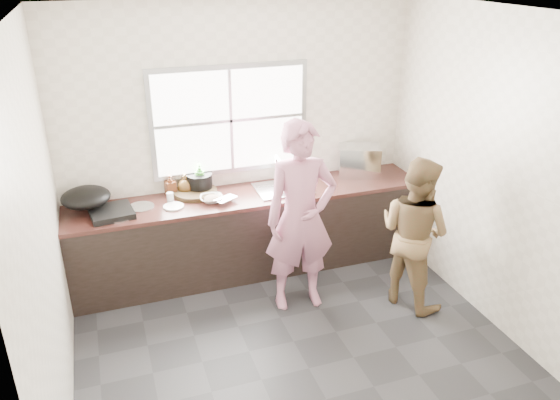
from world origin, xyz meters
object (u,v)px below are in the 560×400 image
object	(u,v)px
bowl_mince	(211,199)
pot_lid_left	(119,217)
burner	(112,213)
dish_rack	(359,161)
person_side	(414,232)
bowl_crabs	(298,186)
glass_jar	(170,197)
black_pot	(200,183)
pot_lid_right	(141,207)
plate_food	(174,206)
bottle_green	(200,177)
bottle_brown_short	(185,184)
wok	(86,197)
cutting_board	(195,192)
bottle_brown_tall	(170,186)
woman	(301,224)
bowl_held	(288,189)

from	to	relation	value
bowl_mince	pot_lid_left	size ratio (longest dim) A/B	0.86
burner	dish_rack	xyz separation A→B (m)	(2.60, 0.18, 0.14)
person_side	pot_lid_left	xyz separation A→B (m)	(-2.54, 0.92, 0.14)
person_side	bowl_mince	distance (m)	1.94
bowl_crabs	glass_jar	xyz separation A→B (m)	(-1.29, 0.10, 0.02)
black_pot	pot_lid_right	bearing A→B (deg)	-161.48
plate_food	dish_rack	world-z (taller)	dish_rack
burner	pot_lid_right	distance (m)	0.29
bowl_mince	bottle_green	bearing A→B (deg)	99.49
bowl_crabs	bottle_brown_short	bearing A→B (deg)	166.67
wok	burner	bearing A→B (deg)	-37.48
bottle_green	glass_jar	distance (m)	0.38
bottle_brown_short	glass_jar	xyz separation A→B (m)	(-0.18, -0.17, -0.05)
cutting_board	pot_lid_left	bearing A→B (deg)	-158.91
cutting_board	dish_rack	world-z (taller)	dish_rack
cutting_board	bottle_brown_tall	xyz separation A→B (m)	(-0.23, 0.06, 0.08)
woman	pot_lid_left	size ratio (longest dim) A/B	6.44
woman	dish_rack	xyz separation A→B (m)	(1.00, 0.86, 0.19)
woman	plate_food	distance (m)	1.23
cutting_board	glass_jar	size ratio (longest dim) A/B	4.60
glass_jar	bowl_mince	bearing A→B (deg)	-17.81
plate_food	glass_jar	xyz separation A→B (m)	(-0.01, 0.13, 0.04)
pot_lid_left	glass_jar	bearing A→B (deg)	20.87
bowl_held	wok	xyz separation A→B (m)	(-1.92, 0.19, 0.11)
woman	burner	bearing A→B (deg)	161.39
woman	person_side	xyz separation A→B (m)	(1.00, -0.30, -0.11)
bowl_held	woman	bearing A→B (deg)	-99.49
bottle_green	dish_rack	world-z (taller)	dish_rack
dish_rack	cutting_board	bearing A→B (deg)	-160.96
plate_food	pot_lid_left	bearing A→B (deg)	-173.78
person_side	bowl_crabs	bearing A→B (deg)	12.94
pot_lid_left	person_side	bearing A→B (deg)	-19.92
burner	pot_lid_right	xyz separation A→B (m)	(0.27, 0.09, -0.02)
bowl_held	bowl_crabs	bearing A→B (deg)	23.73
bowl_crabs	pot_lid_right	size ratio (longest dim) A/B	0.72
woman	bottle_brown_short	size ratio (longest dim) A/B	8.96
bowl_held	bottle_green	distance (m)	0.89
bowl_crabs	dish_rack	world-z (taller)	dish_rack
woman	bowl_crabs	bearing A→B (deg)	75.75
pot_lid_left	bottle_brown_tall	bearing A→B (deg)	33.94
cutting_board	black_pot	size ratio (longest dim) A/B	1.70
bottle_green	bowl_mince	bearing A→B (deg)	-80.51
bowl_crabs	burner	xyz separation A→B (m)	(-1.84, -0.03, 0.00)
glass_jar	pot_lid_left	size ratio (longest dim) A/B	0.37
bowl_crabs	pot_lid_left	bearing A→B (deg)	-176.96
wok	pot_lid_right	bearing A→B (deg)	-8.34
bowl_mince	bottle_green	xyz separation A→B (m)	(-0.05, 0.29, 0.12)
cutting_board	pot_lid_right	xyz separation A→B (m)	(-0.54, -0.14, -0.02)
person_side	glass_jar	bearing A→B (deg)	37.70
woman	wok	xyz separation A→B (m)	(-1.81, 0.84, 0.17)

